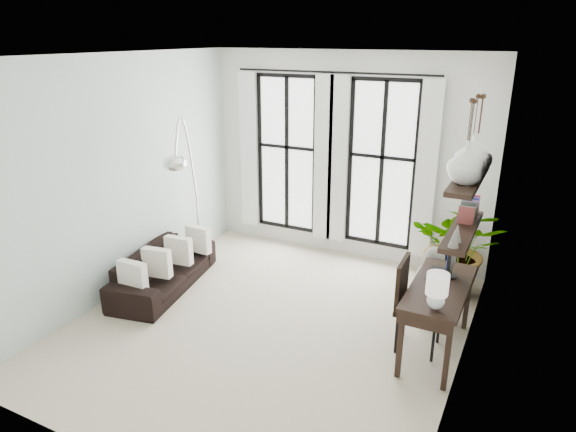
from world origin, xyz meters
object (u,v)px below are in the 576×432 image
Objects in this scene: desk_chair at (412,299)px; buddha at (432,286)px; sofa at (164,269)px; desk at (438,293)px; plant at (459,248)px; arc_lamp at (185,155)px.

desk_chair reaches higher than buddha.
sofa is 3.78m from desk.
arc_lamp is at bearing -161.34° from plant.
desk is 1.53× the size of buddha.
plant is 1.63m from desk_chair.
arc_lamp reaches higher than sofa.
buddha is (-0.22, 0.89, -0.38)m from desk.
sofa is 1.63m from arc_lamp.
arc_lamp is (-3.60, -1.21, 1.17)m from plant.
desk_chair is at bearing -98.65° from sofa.
desk_chair is at bearing -98.26° from plant.
plant is at bearing -75.60° from sofa.
plant is at bearing 91.54° from desk.
plant is at bearing 79.55° from desk_chair.
arc_lamp is at bearing -21.99° from sofa.
buddha is (-0.18, -0.74, -0.28)m from plant.
desk_chair is at bearing -93.55° from buddha.
desk_chair is at bearing -6.67° from arc_lamp.
desk_chair is 3.60m from arc_lamp.
arc_lamp is at bearing 171.13° from desk_chair.
desk_chair reaches higher than sofa.
plant is 0.94× the size of desk.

